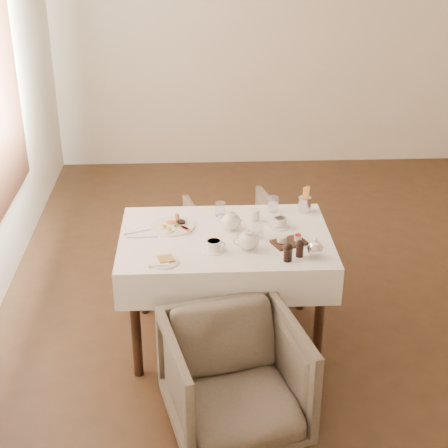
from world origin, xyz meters
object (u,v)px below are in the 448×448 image
table (225,253)px  armchair_far (234,239)px  armchair_near (235,379)px  teapot_centre (231,220)px  breakfast_plate (173,226)px

table → armchair_far: (0.11, 0.84, -0.34)m
armchair_near → armchair_far: (0.10, 1.66, -0.03)m
armchair_near → teapot_centre: size_ratio=4.30×
breakfast_plate → teapot_centre: (0.36, -0.05, 0.06)m
table → breakfast_plate: (-0.32, 0.14, 0.13)m
breakfast_plate → table: bearing=-2.1°
armchair_near → teapot_centre: 1.03m
breakfast_plate → teapot_centre: 0.37m
table → breakfast_plate: breakfast_plate is taller
armchair_far → breakfast_plate: bearing=44.4°
armchair_far → teapot_centre: bearing=70.6°
breakfast_plate → armchair_far: bearing=79.8°
table → armchair_near: table is taller
armchair_far → breakfast_plate: (-0.43, -0.70, 0.47)m
armchair_near → armchair_far: armchair_near is taller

